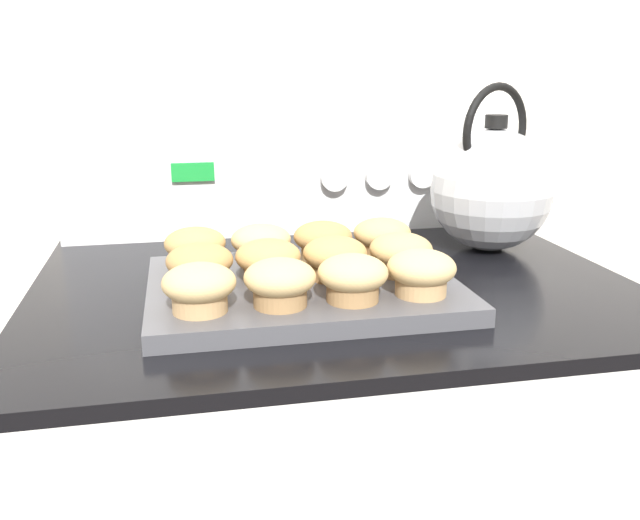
# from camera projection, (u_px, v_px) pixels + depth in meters

# --- Properties ---
(wall_back) EXTENTS (8.00, 0.05, 2.40)m
(wall_back) POSITION_uv_depth(u_px,v_px,m) (290.00, 68.00, 1.16)
(wall_back) COLOR white
(wall_back) RESTS_ON ground_plane
(control_panel) EXTENTS (0.78, 0.07, 0.20)m
(control_panel) POSITION_uv_depth(u_px,v_px,m) (298.00, 175.00, 1.16)
(control_panel) COLOR white
(control_panel) RESTS_ON stove_range
(muffin_pan) EXTENTS (0.38, 0.30, 0.02)m
(muffin_pan) POSITION_uv_depth(u_px,v_px,m) (303.00, 288.00, 0.85)
(muffin_pan) COLOR #4C4C51
(muffin_pan) RESTS_ON stove_range
(muffin_r0_c0) EXTENTS (0.08, 0.08, 0.05)m
(muffin_r0_c0) POSITION_uv_depth(u_px,v_px,m) (199.00, 287.00, 0.73)
(muffin_r0_c0) COLOR tan
(muffin_r0_c0) RESTS_ON muffin_pan
(muffin_r0_c1) EXTENTS (0.08, 0.08, 0.05)m
(muffin_r0_c1) POSITION_uv_depth(u_px,v_px,m) (280.00, 282.00, 0.75)
(muffin_r0_c1) COLOR #A37A4C
(muffin_r0_c1) RESTS_ON muffin_pan
(muffin_r0_c2) EXTENTS (0.08, 0.08, 0.05)m
(muffin_r0_c2) POSITION_uv_depth(u_px,v_px,m) (353.00, 277.00, 0.77)
(muffin_r0_c2) COLOR #A37A4C
(muffin_r0_c2) RESTS_ON muffin_pan
(muffin_r0_c3) EXTENTS (0.08, 0.08, 0.05)m
(muffin_r0_c3) POSITION_uv_depth(u_px,v_px,m) (421.00, 272.00, 0.79)
(muffin_r0_c3) COLOR tan
(muffin_r0_c3) RESTS_ON muffin_pan
(muffin_r1_c0) EXTENTS (0.08, 0.08, 0.05)m
(muffin_r1_c0) POSITION_uv_depth(u_px,v_px,m) (200.00, 265.00, 0.82)
(muffin_r1_c0) COLOR tan
(muffin_r1_c0) RESTS_ON muffin_pan
(muffin_r1_c1) EXTENTS (0.08, 0.08, 0.05)m
(muffin_r1_c1) POSITION_uv_depth(u_px,v_px,m) (268.00, 260.00, 0.83)
(muffin_r1_c1) COLOR tan
(muffin_r1_c1) RESTS_ON muffin_pan
(muffin_r1_c2) EXTENTS (0.08, 0.08, 0.05)m
(muffin_r1_c2) POSITION_uv_depth(u_px,v_px,m) (335.00, 257.00, 0.85)
(muffin_r1_c2) COLOR olive
(muffin_r1_c2) RESTS_ON muffin_pan
(muffin_r1_c3) EXTENTS (0.08, 0.08, 0.05)m
(muffin_r1_c3) POSITION_uv_depth(u_px,v_px,m) (401.00, 253.00, 0.87)
(muffin_r1_c3) COLOR tan
(muffin_r1_c3) RESTS_ON muffin_pan
(muffin_r2_c0) EXTENTS (0.08, 0.08, 0.05)m
(muffin_r2_c0) POSITION_uv_depth(u_px,v_px,m) (195.00, 247.00, 0.89)
(muffin_r2_c0) COLOR tan
(muffin_r2_c0) RESTS_ON muffin_pan
(muffin_r2_c1) EXTENTS (0.08, 0.08, 0.05)m
(muffin_r2_c1) POSITION_uv_depth(u_px,v_px,m) (261.00, 243.00, 0.91)
(muffin_r2_c1) COLOR tan
(muffin_r2_c1) RESTS_ON muffin_pan
(muffin_r2_c2) EXTENTS (0.08, 0.08, 0.05)m
(muffin_r2_c2) POSITION_uv_depth(u_px,v_px,m) (323.00, 240.00, 0.93)
(muffin_r2_c2) COLOR tan
(muffin_r2_c2) RESTS_ON muffin_pan
(muffin_r2_c3) EXTENTS (0.08, 0.08, 0.05)m
(muffin_r2_c3) POSITION_uv_depth(u_px,v_px,m) (382.00, 237.00, 0.95)
(muffin_r2_c3) COLOR olive
(muffin_r2_c3) RESTS_ON muffin_pan
(tea_kettle) EXTENTS (0.22, 0.19, 0.26)m
(tea_kettle) POSITION_uv_depth(u_px,v_px,m) (492.00, 187.00, 1.05)
(tea_kettle) COLOR silver
(tea_kettle) RESTS_ON stove_range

